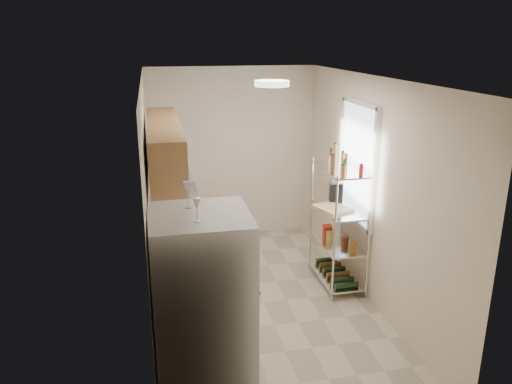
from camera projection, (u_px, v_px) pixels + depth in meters
room at (264, 198)px, 5.50m from camera, size 2.52×4.42×2.62m
counter_run at (182, 259)px, 5.99m from camera, size 0.63×3.51×0.90m
upper_cabinets at (165, 155)px, 5.24m from camera, size 0.33×2.20×0.72m
range_hood at (169, 174)px, 6.12m from camera, size 0.50×0.60×0.12m
window at (357, 163)px, 6.00m from camera, size 0.06×1.00×1.46m
bakers_rack at (340, 200)px, 6.03m from camera, size 0.45×0.90×1.73m
ceiling_dome at (272, 83)px, 4.84m from camera, size 0.34×0.34×0.05m
refrigerator at (203, 322)px, 3.87m from camera, size 0.73×0.73×1.78m
wine_glass_a at (197, 210)px, 3.43m from camera, size 0.06×0.06×0.17m
wine_glass_b at (188, 195)px, 3.71m from camera, size 0.07×0.07×0.20m
rice_cooker at (176, 222)px, 5.59m from camera, size 0.29×0.29×0.23m
frying_pan_large at (176, 218)px, 5.98m from camera, size 0.31×0.31×0.05m
frying_pan_small at (178, 205)px, 6.44m from camera, size 0.27×0.27×0.04m
cutting_board at (333, 208)px, 6.02m from camera, size 0.45×0.52×0.03m
espresso_machine at (336, 191)px, 6.25m from camera, size 0.22×0.27×0.28m
storage_bag at (327, 231)px, 6.34m from camera, size 0.11×0.14×0.15m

